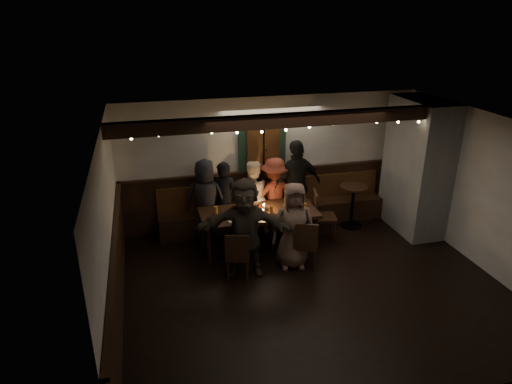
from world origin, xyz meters
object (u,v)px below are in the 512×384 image
object	(u,v)px
chair_end	(320,212)
person_d	(274,195)
person_c	(252,198)
person_b	(224,199)
person_g	(293,226)
high_top	(353,201)
person_f	(245,228)
person_e	(296,185)
chair_near_left	(238,253)
dining_table	(259,215)
person_a	(206,200)
chair_near_right	(306,242)

from	to	relation	value
chair_end	person_d	world-z (taller)	person_d
person_c	person_d	xyz separation A→B (m)	(0.47, 0.03, 0.00)
person_b	person_g	distance (m)	1.67
person_c	high_top	bearing A→B (deg)	163.60
person_f	high_top	bearing A→B (deg)	41.04
person_b	person_e	world-z (taller)	person_e
chair_near_left	person_b	world-z (taller)	person_b
person_f	person_g	bearing A→B (deg)	17.25
dining_table	person_c	bearing A→B (deg)	87.49
person_a	person_d	xyz separation A→B (m)	(1.35, -0.01, -0.04)
chair_end	person_b	bearing A→B (deg)	162.13
person_b	person_c	bearing A→B (deg)	-161.59
chair_end	chair_near_left	bearing A→B (deg)	-150.60
high_top	person_g	distance (m)	2.03
chair_near_left	person_d	distance (m)	1.94
person_a	person_d	bearing A→B (deg)	-169.97
dining_table	person_c	xyz separation A→B (m)	(0.03, 0.65, 0.06)
person_b	person_e	size ratio (longest dim) A/B	0.83
chair_near_right	person_d	xyz separation A→B (m)	(-0.10, 1.55, 0.25)
person_c	person_a	bearing A→B (deg)	-13.18
high_top	person_f	size ratio (longest dim) A/B	0.52
person_f	person_d	bearing A→B (deg)	72.74
person_a	chair_near_left	bearing A→B (deg)	109.82
person_b	person_c	size ratio (longest dim) A/B	1.02
person_b	person_g	world-z (taller)	person_g
chair_near_right	high_top	bearing A→B (deg)	41.59
dining_table	person_f	bearing A→B (deg)	-119.88
chair_near_right	person_e	distance (m)	1.62
person_a	person_c	world-z (taller)	person_a
chair_near_left	person_g	size ratio (longest dim) A/B	0.56
high_top	person_b	world-z (taller)	person_b
person_e	person_g	size ratio (longest dim) A/B	1.20
chair_near_right	high_top	distance (m)	1.97
person_e	person_g	world-z (taller)	person_e
person_b	person_c	world-z (taller)	person_b
chair_near_left	person_a	bearing A→B (deg)	99.48
dining_table	person_d	xyz separation A→B (m)	(0.50, 0.68, 0.06)
dining_table	chair_near_right	size ratio (longest dim) A/B	2.37
person_a	person_c	distance (m)	0.88
chair_near_right	person_g	bearing A→B (deg)	139.19
person_a	person_d	distance (m)	1.35
person_c	person_d	distance (m)	0.47
person_e	person_c	bearing A→B (deg)	-11.31
person_c	person_f	xyz separation A→B (m)	(-0.45, -1.39, 0.10)
person_a	high_top	bearing A→B (deg)	-174.47
dining_table	person_g	size ratio (longest dim) A/B	1.38
person_c	person_b	bearing A→B (deg)	-14.22
dining_table	person_f	xyz separation A→B (m)	(-0.42, -0.74, 0.15)
dining_table	chair_near_right	world-z (taller)	dining_table
chair_near_left	person_b	distance (m)	1.62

